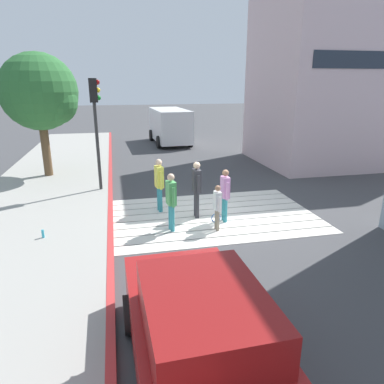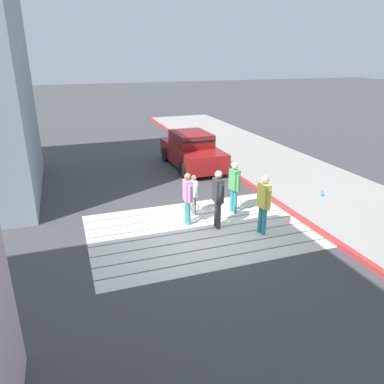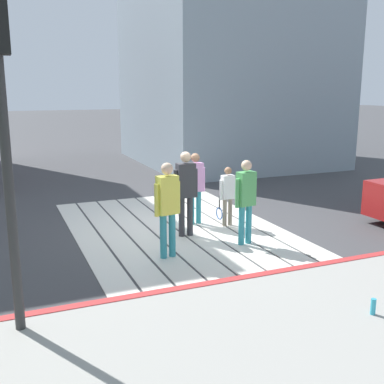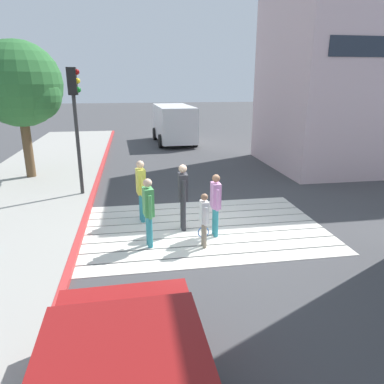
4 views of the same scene
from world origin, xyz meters
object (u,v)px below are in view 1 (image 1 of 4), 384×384
(pedestrian_adult_trailing, at_px, (225,192))
(pedestrian_child_with_racket, at_px, (217,205))
(water_bottle, at_px, (43,234))
(traffic_light_corner, at_px, (96,113))
(van_down_street, at_px, (170,125))
(pedestrian_adult_side, at_px, (197,186))
(car_parked_near_curb, at_px, (202,341))
(street_tree, at_px, (42,94))
(pedestrian_teen_behind, at_px, (159,181))
(pedestrian_adult_lead, at_px, (171,198))

(pedestrian_adult_trailing, xyz_separation_m, pedestrian_child_with_racket, (-0.41, -0.60, -0.19))
(water_bottle, bearing_deg, pedestrian_child_with_racket, -3.03)
(traffic_light_corner, distance_m, water_bottle, 5.34)
(van_down_street, xyz_separation_m, pedestrian_adult_trailing, (-0.68, -14.69, -0.33))
(pedestrian_adult_trailing, xyz_separation_m, pedestrian_adult_side, (-0.75, 0.53, 0.09))
(car_parked_near_curb, height_order, water_bottle, car_parked_near_curb)
(street_tree, distance_m, pedestrian_adult_trailing, 9.35)
(van_down_street, relative_size, pedestrian_adult_trailing, 3.24)
(traffic_light_corner, xyz_separation_m, pedestrian_teen_behind, (1.94, -2.65, -2.01))
(pedestrian_adult_lead, height_order, pedestrian_teen_behind, pedestrian_teen_behind)
(traffic_light_corner, height_order, pedestrian_teen_behind, traffic_light_corner)
(car_parked_near_curb, height_order, street_tree, street_tree)
(street_tree, relative_size, pedestrian_adult_trailing, 3.26)
(water_bottle, bearing_deg, street_tree, 96.72)
(van_down_street, relative_size, pedestrian_child_with_racket, 3.92)
(pedestrian_adult_lead, height_order, pedestrian_child_with_racket, pedestrian_adult_lead)
(pedestrian_adult_side, distance_m, pedestrian_child_with_racket, 1.22)
(pedestrian_adult_lead, bearing_deg, street_tree, 121.59)
(pedestrian_adult_trailing, bearing_deg, traffic_light_corner, 133.42)
(van_down_street, xyz_separation_m, water_bottle, (-5.85, -15.04, -1.05))
(traffic_light_corner, relative_size, pedestrian_adult_lead, 2.50)
(street_tree, distance_m, pedestrian_adult_side, 8.46)
(car_parked_near_curb, relative_size, pedestrian_adult_lead, 2.56)
(water_bottle, relative_size, pedestrian_adult_trailing, 0.13)
(traffic_light_corner, height_order, street_tree, street_tree)
(van_down_street, relative_size, traffic_light_corner, 1.25)
(car_parked_near_curb, xyz_separation_m, pedestrian_teen_behind, (0.36, 7.12, 0.29))
(traffic_light_corner, distance_m, pedestrian_teen_behind, 3.85)
(van_down_street, xyz_separation_m, traffic_light_corner, (-4.43, -10.73, 1.76))
(pedestrian_adult_side, bearing_deg, traffic_light_corner, 131.14)
(traffic_light_corner, height_order, pedestrian_child_with_racket, traffic_light_corner)
(water_bottle, bearing_deg, pedestrian_teen_behind, 26.33)
(van_down_street, height_order, pedestrian_child_with_racket, van_down_street)
(pedestrian_adult_lead, bearing_deg, pedestrian_adult_trailing, 11.68)
(pedestrian_adult_lead, bearing_deg, pedestrian_child_with_racket, -11.08)
(traffic_light_corner, relative_size, pedestrian_child_with_racket, 3.15)
(car_parked_near_curb, xyz_separation_m, street_tree, (-3.83, 12.45, 2.90))
(van_down_street, height_order, traffic_light_corner, traffic_light_corner)
(street_tree, height_order, pedestrian_adult_trailing, street_tree)
(traffic_light_corner, distance_m, pedestrian_adult_lead, 5.20)
(car_parked_near_curb, distance_m, pedestrian_child_with_racket, 5.49)
(pedestrian_adult_trailing, xyz_separation_m, pedestrian_teen_behind, (-1.81, 1.31, 0.08))
(water_bottle, xyz_separation_m, pedestrian_adult_trailing, (5.17, 0.35, 0.72))
(van_down_street, height_order, pedestrian_adult_side, van_down_street)
(van_down_street, relative_size, water_bottle, 24.01)
(street_tree, relative_size, pedestrian_adult_lead, 3.14)
(pedestrian_teen_behind, bearing_deg, van_down_street, 79.46)
(street_tree, xyz_separation_m, pedestrian_teen_behind, (4.19, -5.33, -2.60))
(traffic_light_corner, bearing_deg, car_parked_near_curb, -80.82)
(pedestrian_teen_behind, relative_size, pedestrian_child_with_racket, 1.31)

